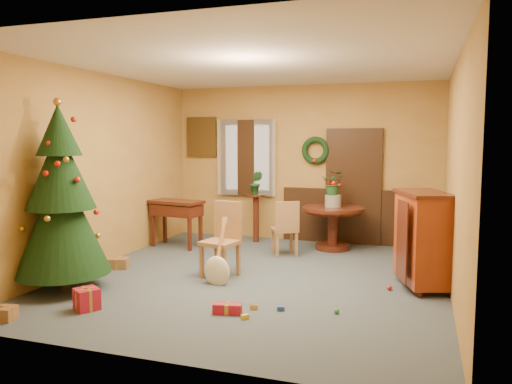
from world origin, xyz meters
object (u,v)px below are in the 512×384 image
at_px(chair_near, 223,236).
at_px(christmas_tree, 61,200).
at_px(writing_desk, 176,212).
at_px(sideboard, 422,237).
at_px(dining_table, 333,220).

height_order(chair_near, christmas_tree, christmas_tree).
height_order(writing_desk, sideboard, sideboard).
bearing_deg(christmas_tree, sideboard, 19.37).
xyz_separation_m(christmas_tree, sideboard, (4.30, 1.51, -0.48)).
bearing_deg(dining_table, christmas_tree, -129.87).
bearing_deg(sideboard, christmas_tree, -160.63).
height_order(chair_near, sideboard, sideboard).
relative_size(dining_table, sideboard, 0.87).
height_order(christmas_tree, sideboard, christmas_tree).
bearing_deg(chair_near, christmas_tree, -143.46).
bearing_deg(sideboard, chair_near, -174.12).
distance_m(christmas_tree, sideboard, 4.58).
height_order(dining_table, christmas_tree, christmas_tree).
bearing_deg(chair_near, sideboard, 5.88).
bearing_deg(dining_table, chair_near, -118.32).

